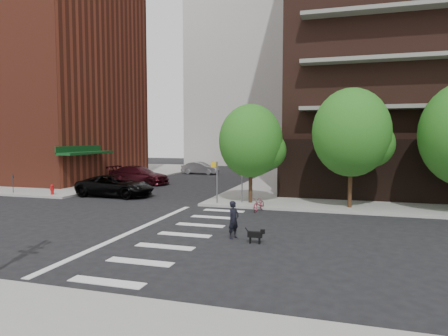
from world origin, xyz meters
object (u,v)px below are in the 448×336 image
scooter (259,204)px  parked_car_silver (200,168)px  parked_car_black (116,186)px  parked_car_maroon (139,175)px  dog_walker (234,220)px  fire_hydrant (52,189)px

scooter → parked_car_silver: bearing=128.4°
parked_car_black → parked_car_maroon: (-2.07, 7.18, 0.05)m
parked_car_black → scooter: parked_car_black is taller
scooter → dog_walker: bearing=-77.7°
parked_car_silver → dog_walker: (11.58, -27.48, 0.09)m
fire_hydrant → dog_walker: bearing=-26.3°
scooter → parked_car_black: bearing=176.6°
fire_hydrant → parked_car_silver: (4.13, 19.72, 0.15)m
parked_car_silver → parked_car_black: bearing=-179.8°
parked_car_black → scooter: bearing=-101.9°
parked_car_maroon → scooter: parked_car_maroon is taller
parked_car_black → dog_walker: size_ratio=3.52×
parked_car_silver → scooter: 23.89m
fire_hydrant → parked_car_maroon: (2.30, 8.54, 0.28)m
parked_car_maroon → scooter: size_ratio=3.70×
parked_car_black → fire_hydrant: bearing=108.9°
fire_hydrant → parked_car_silver: bearing=78.2°
parked_car_maroon → dog_walker: parked_car_maroon is taller
parked_car_black → scooter: size_ratio=3.63×
fire_hydrant → parked_car_black: 4.58m
scooter → dog_walker: dog_walker is taller
scooter → dog_walker: size_ratio=0.97×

